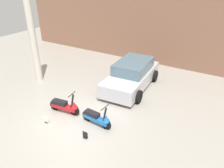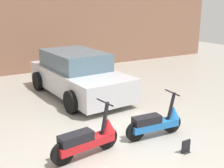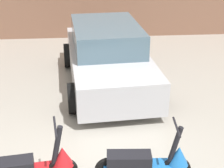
{
  "view_description": "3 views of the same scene",
  "coord_description": "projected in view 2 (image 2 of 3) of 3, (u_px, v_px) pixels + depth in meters",
  "views": [
    {
      "loc": [
        5.02,
        -5.23,
        5.28
      ],
      "look_at": [
        0.69,
        1.95,
        0.98
      ],
      "focal_mm": 35.0,
      "sensor_mm": 36.0,
      "label": 1
    },
    {
      "loc": [
        -2.58,
        -4.02,
        2.76
      ],
      "look_at": [
        0.68,
        1.67,
        0.89
      ],
      "focal_mm": 45.0,
      "sensor_mm": 36.0,
      "label": 2
    },
    {
      "loc": [
        0.21,
        -3.51,
        3.35
      ],
      "look_at": [
        0.67,
        2.18,
        0.73
      ],
      "focal_mm": 55.0,
      "sensor_mm": 36.0,
      "label": 3
    }
  ],
  "objects": [
    {
      "name": "scooter_front_left",
      "position": [
        89.0,
        138.0,
        5.24
      ],
      "size": [
        1.42,
        0.52,
        0.99
      ],
      "rotation": [
        0.0,
        0.0,
        0.13
      ],
      "color": "black",
      "rests_on": "ground_plane"
    },
    {
      "name": "scooter_front_right",
      "position": [
        157.0,
        121.0,
        6.01
      ],
      "size": [
        1.37,
        0.49,
        0.95
      ],
      "rotation": [
        0.0,
        0.0,
        -0.07
      ],
      "color": "black",
      "rests_on": "ground_plane"
    },
    {
      "name": "placard_near_right_scooter",
      "position": [
        186.0,
        147.0,
        5.39
      ],
      "size": [
        0.2,
        0.12,
        0.26
      ],
      "rotation": [
        0.0,
        0.0,
        0.01
      ],
      "color": "black",
      "rests_on": "ground_plane"
    },
    {
      "name": "wall_back",
      "position": [
        23.0,
        22.0,
        11.12
      ],
      "size": [
        19.6,
        0.12,
        4.16
      ],
      "primitive_type": "cube",
      "color": "#845B47",
      "rests_on": "ground_plane"
    },
    {
      "name": "ground_plane",
      "position": [
        124.0,
        154.0,
        5.35
      ],
      "size": [
        28.0,
        28.0,
        0.0
      ],
      "primitive_type": "plane",
      "color": "#9E998E"
    },
    {
      "name": "car_rear_left",
      "position": [
        78.0,
        75.0,
        8.73
      ],
      "size": [
        2.16,
        4.11,
        1.36
      ],
      "rotation": [
        0.0,
        0.0,
        -1.5
      ],
      "color": "#B7B7BC",
      "rests_on": "ground_plane"
    }
  ]
}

